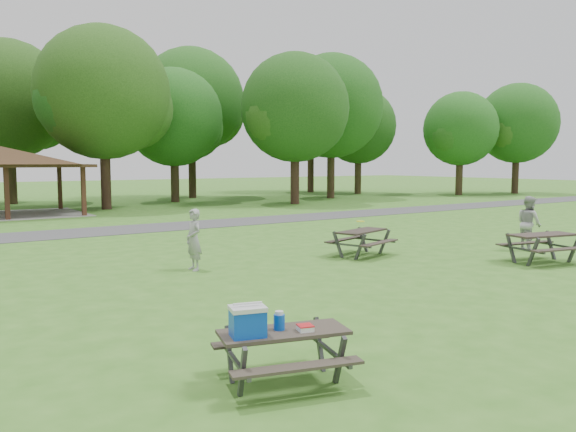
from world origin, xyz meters
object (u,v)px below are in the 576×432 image
at_px(picnic_table_middle, 362,236).
at_px(frisbee_thrower, 194,240).
at_px(frisbee_catcher, 529,223).
at_px(picnic_table_near, 272,335).

distance_m(picnic_table_middle, frisbee_thrower, 5.32).
distance_m(picnic_table_middle, frisbee_catcher, 5.70).
relative_size(picnic_table_near, picnic_table_middle, 0.88).
bearing_deg(frisbee_thrower, picnic_table_middle, 80.58).
height_order(frisbee_thrower, frisbee_catcher, frisbee_catcher).
bearing_deg(picnic_table_near, frisbee_catcher, 19.52).
xyz_separation_m(frisbee_thrower, frisbee_catcher, (10.47, -3.07, 0.07)).
relative_size(frisbee_thrower, frisbee_catcher, 0.92).
bearing_deg(frisbee_thrower, picnic_table_near, -19.13).
distance_m(frisbee_thrower, frisbee_catcher, 10.92).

